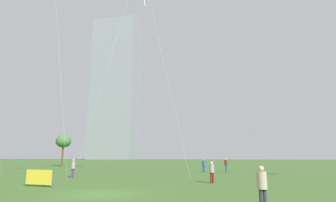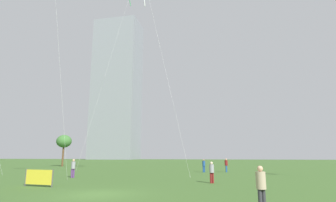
% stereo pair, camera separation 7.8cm
% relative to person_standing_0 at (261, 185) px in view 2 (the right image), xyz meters
% --- Properties ---
extents(ground, '(280.00, 280.00, 0.00)m').
position_rel_person_standing_0_xyz_m(ground, '(-8.50, 3.23, -1.01)').
color(ground, '#3D6028').
extents(person_standing_0, '(0.39, 0.39, 1.75)m').
position_rel_person_standing_0_xyz_m(person_standing_0, '(0.00, 0.00, 0.00)').
color(person_standing_0, '#2D2D33').
rests_on(person_standing_0, ground).
extents(person_standing_1, '(0.40, 0.40, 1.79)m').
position_rel_person_standing_0_xyz_m(person_standing_1, '(-16.14, 13.50, 0.02)').
color(person_standing_1, '#593372').
rests_on(person_standing_1, ground).
extents(person_standing_2, '(0.37, 0.37, 1.67)m').
position_rel_person_standing_0_xyz_m(person_standing_2, '(-2.40, 10.77, -0.05)').
color(person_standing_2, maroon).
rests_on(person_standing_2, ground).
extents(person_standing_3, '(0.39, 0.39, 1.76)m').
position_rel_person_standing_0_xyz_m(person_standing_3, '(-1.12, 25.77, 0.00)').
color(person_standing_3, '#1E478C').
rests_on(person_standing_3, ground).
extents(person_standing_4, '(0.37, 0.37, 1.66)m').
position_rel_person_standing_0_xyz_m(person_standing_4, '(-4.00, 24.80, -0.05)').
color(person_standing_4, '#1E478C').
rests_on(person_standing_4, ground).
extents(park_tree_0, '(2.99, 2.99, 6.28)m').
position_rel_person_standing_0_xyz_m(park_tree_0, '(-33.21, 38.50, 3.93)').
color(park_tree_0, brown).
rests_on(park_tree_0, ground).
extents(distant_highrise_0, '(25.88, 18.20, 82.13)m').
position_rel_person_standing_0_xyz_m(distant_highrise_0, '(-61.66, 133.94, 40.05)').
color(distant_highrise_0, gray).
rests_on(distant_highrise_0, ground).
extents(event_banner, '(2.46, 0.43, 1.22)m').
position_rel_person_standing_0_xyz_m(event_banner, '(-14.28, 5.86, -0.36)').
color(event_banner, '#4C4C4C').
rests_on(event_banner, ground).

